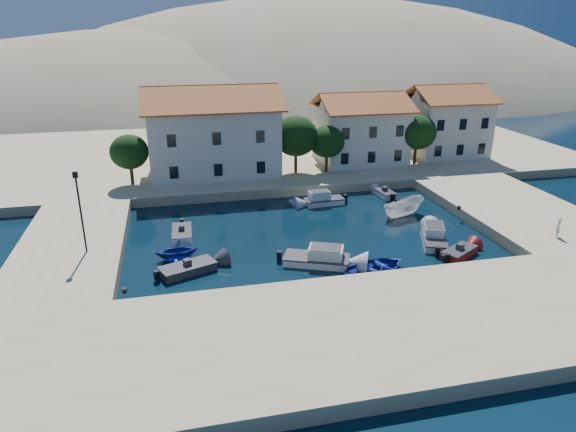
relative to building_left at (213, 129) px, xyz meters
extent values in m
plane|color=black|center=(6.00, -28.00, -5.94)|extent=(400.00, 400.00, 0.00)
cube|color=tan|center=(6.00, -34.00, -5.44)|extent=(52.00, 12.00, 1.00)
cube|color=tan|center=(26.50, -18.00, -5.44)|extent=(11.00, 20.00, 1.00)
cube|color=tan|center=(-13.00, -18.00, -5.44)|extent=(8.00, 20.00, 1.00)
cube|color=tan|center=(8.00, 10.00, -5.44)|extent=(80.00, 36.00, 1.00)
ellipsoid|color=tan|center=(-4.00, 82.00, -25.94)|extent=(198.00, 126.00, 72.00)
ellipsoid|color=tan|center=(41.00, 102.00, -30.94)|extent=(220.00, 176.00, 99.00)
cube|color=beige|center=(0.00, 0.00, -1.19)|extent=(14.00, 9.00, 7.50)
pyramid|color=#AB5226|center=(0.00, 0.00, 3.66)|extent=(14.70, 9.45, 2.20)
cube|color=beige|center=(18.00, 1.00, -1.69)|extent=(10.00, 8.00, 6.50)
pyramid|color=#AB5226|center=(18.00, 1.00, 2.46)|extent=(10.50, 8.40, 1.80)
cube|color=beige|center=(30.00, 2.00, -1.44)|extent=(9.00, 8.00, 7.00)
pyramid|color=#AB5226|center=(30.00, 2.00, 2.96)|extent=(9.45, 8.40, 1.80)
cylinder|color=#382314|center=(-9.00, -3.00, -3.69)|extent=(0.36, 0.36, 2.50)
ellipsoid|color=black|center=(-9.00, -3.00, -1.44)|extent=(4.00, 4.00, 3.60)
cylinder|color=#382314|center=(9.00, -2.50, -3.44)|extent=(0.36, 0.36, 3.00)
ellipsoid|color=black|center=(9.00, -2.50, -0.74)|extent=(5.00, 5.00, 4.50)
cylinder|color=#382314|center=(12.50, -3.00, -3.69)|extent=(0.36, 0.36, 2.50)
ellipsoid|color=black|center=(12.50, -3.00, -1.44)|extent=(4.00, 4.00, 3.60)
cylinder|color=#382314|center=(24.00, -2.00, -3.56)|extent=(0.36, 0.36, 2.75)
ellipsoid|color=black|center=(24.00, -2.00, -1.09)|extent=(4.60, 4.60, 4.14)
cylinder|color=black|center=(-11.50, -20.00, -1.94)|extent=(0.14, 0.14, 6.00)
cube|color=black|center=(-11.50, -20.00, 1.06)|extent=(0.35, 0.25, 0.45)
cylinder|color=black|center=(-8.30, -27.20, -4.79)|extent=(0.36, 0.36, 0.30)
cylinder|color=black|center=(14.00, -27.20, -4.79)|extent=(0.36, 0.36, 0.30)
cylinder|color=black|center=(20.70, -18.00, -4.79)|extent=(0.36, 0.36, 0.30)
cube|color=#2F2F34|center=(-4.19, -23.21, -5.69)|extent=(4.30, 3.07, 0.90)
cube|color=#2F2F34|center=(-4.19, -23.21, -5.36)|extent=(4.39, 3.13, 0.10)
cube|color=#2F2F34|center=(-4.19, -23.21, -5.14)|extent=(0.65, 0.65, 0.50)
cube|color=silver|center=(5.38, -23.96, -5.69)|extent=(5.23, 3.79, 0.90)
cube|color=#2F2F34|center=(5.38, -23.96, -5.36)|extent=(5.35, 3.88, 0.10)
cube|color=silver|center=(5.38, -23.96, -4.99)|extent=(3.03, 2.61, 0.90)
imported|color=#1B2A97|center=(9.10, -26.47, -5.94)|extent=(6.19, 5.31, 1.08)
cube|color=maroon|center=(16.63, -25.16, -5.69)|extent=(3.45, 2.86, 0.90)
cube|color=#2F2F34|center=(16.63, -25.16, -5.36)|extent=(3.53, 2.92, 0.10)
cube|color=#2F2F34|center=(16.63, -25.16, -5.14)|extent=(0.69, 0.69, 0.50)
cube|color=silver|center=(15.92, -22.39, -5.69)|extent=(3.30, 4.74, 0.90)
cube|color=#2F2F34|center=(15.92, -22.39, -5.36)|extent=(3.37, 4.84, 0.10)
cube|color=silver|center=(15.92, -22.39, -4.99)|extent=(2.28, 2.72, 0.90)
imported|color=silver|center=(16.09, -16.07, -5.94)|extent=(5.16, 3.43, 1.86)
cube|color=silver|center=(16.77, -10.05, -5.69)|extent=(1.66, 3.06, 0.90)
cube|color=#2F2F34|center=(16.77, -10.05, -5.36)|extent=(1.69, 3.13, 0.10)
cube|color=#2F2F34|center=(16.77, -10.05, -5.14)|extent=(0.55, 0.55, 0.50)
imported|color=#1B2A97|center=(-4.89, -20.66, -5.94)|extent=(3.47, 3.07, 1.70)
cube|color=silver|center=(-4.37, -16.33, -5.69)|extent=(1.74, 3.67, 0.90)
cube|color=#2F2F34|center=(-4.37, -16.33, -5.36)|extent=(1.77, 3.76, 0.10)
cube|color=#2F2F34|center=(-4.37, -16.33, -5.14)|extent=(0.52, 0.52, 0.50)
cube|color=silver|center=(9.85, -11.08, -5.69)|extent=(3.91, 1.85, 0.90)
cube|color=#2F2F34|center=(9.85, -11.08, -5.36)|extent=(4.00, 1.89, 0.10)
cube|color=silver|center=(9.85, -11.08, -4.99)|extent=(2.10, 1.50, 0.90)
imported|color=silver|center=(24.99, -25.49, -4.14)|extent=(0.70, 0.63, 1.59)
camera|label=1|loc=(-4.61, -57.66, 11.29)|focal=32.00mm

